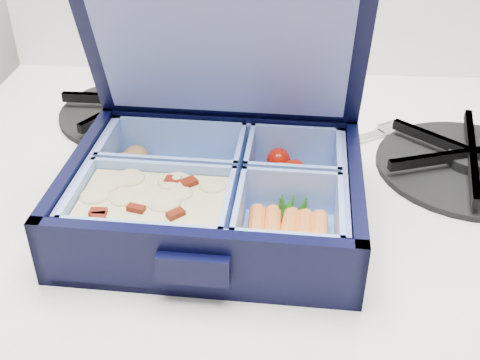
# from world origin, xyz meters

# --- Properties ---
(bento_box) EXTENTS (0.24, 0.19, 0.06)m
(bento_box) POSITION_xyz_m (-0.06, 1.59, 1.01)
(bento_box) COLOR black
(bento_box) RESTS_ON stove
(burner_grate) EXTENTS (0.22, 0.22, 0.03)m
(burner_grate) POSITION_xyz_m (0.18, 1.69, 0.99)
(burner_grate) COLOR black
(burner_grate) RESTS_ON stove
(burner_grate_rear) EXTENTS (0.18, 0.18, 0.02)m
(burner_grate_rear) POSITION_xyz_m (-0.16, 1.79, 0.99)
(burner_grate_rear) COLOR black
(burner_grate_rear) RESTS_ON stove
(fork) EXTENTS (0.14, 0.10, 0.01)m
(fork) POSITION_xyz_m (0.05, 1.72, 0.98)
(fork) COLOR #BABABA
(fork) RESTS_ON stove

